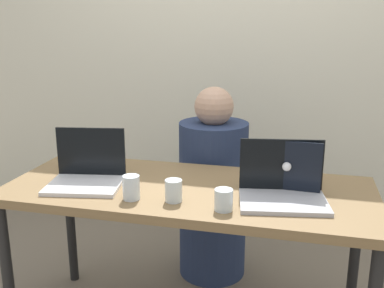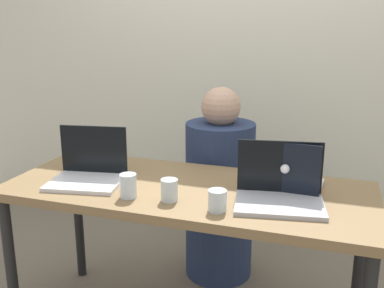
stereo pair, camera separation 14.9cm
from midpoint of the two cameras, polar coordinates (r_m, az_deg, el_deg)
back_wall at (r=3.15m, az=4.15°, el=12.36°), size 4.50×0.10×2.61m
desk at (r=2.03m, az=-2.58°, el=-7.38°), size 1.63×0.67×0.75m
person_at_center at (r=2.61m, az=1.13°, el=-6.36°), size 0.47×0.47×1.12m
laptop_back_right at (r=2.01m, az=10.02°, el=-4.11°), size 0.30×0.28×0.23m
laptop_front_right at (r=1.87m, az=9.18°, el=-5.60°), size 0.39×0.30×0.24m
laptop_front_left at (r=2.10m, az=-15.21°, el=-3.58°), size 0.36×0.31×0.24m
water_glass_center at (r=1.84m, az=-4.69°, el=-6.13°), size 0.07×0.07×0.09m
water_glass_left at (r=1.88m, az=-9.99°, el=-5.68°), size 0.07×0.07×0.10m
water_glass_right at (r=1.75m, az=1.59°, el=-7.30°), size 0.07×0.07×0.09m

